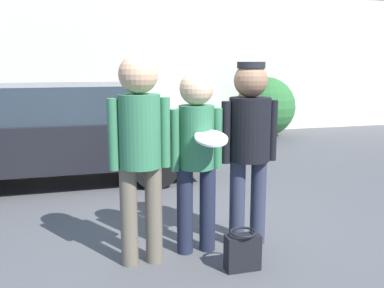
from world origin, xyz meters
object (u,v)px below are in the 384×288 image
at_px(person_right, 249,136).
at_px(handbag, 243,251).
at_px(parked_car_near, 57,132).
at_px(person_left, 140,140).
at_px(shrub, 265,107).
at_px(person_middle_with_frisbee, 197,148).

relative_size(person_right, handbag, 5.06).
height_order(person_right, parked_car_near, person_right).
distance_m(parked_car_near, handbag, 3.86).
height_order(person_left, shrub, person_left).
relative_size(person_left, handbag, 5.24).
height_order(person_middle_with_frisbee, shrub, person_middle_with_frisbee).
relative_size(person_left, person_middle_with_frisbee, 1.08).
xyz_separation_m(person_right, shrub, (2.92, 5.83, -0.36)).
height_order(person_left, person_middle_with_frisbee, person_left).
bearing_deg(shrub, handbag, -116.62).
bearing_deg(person_right, parked_car_near, 121.86).
xyz_separation_m(person_middle_with_frisbee, parked_car_near, (-1.31, 3.00, -0.26)).
distance_m(person_right, shrub, 6.54).
distance_m(person_right, parked_car_near, 3.51).
distance_m(person_middle_with_frisbee, person_right, 0.54).
bearing_deg(handbag, person_left, 155.89).
relative_size(person_middle_with_frisbee, shrub, 1.18).
bearing_deg(shrub, person_right, -116.61).
height_order(person_right, shrub, person_right).
xyz_separation_m(person_middle_with_frisbee, person_right, (0.53, 0.04, 0.08)).
bearing_deg(person_middle_with_frisbee, parked_car_near, 113.61).
height_order(person_middle_with_frisbee, person_right, person_right).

